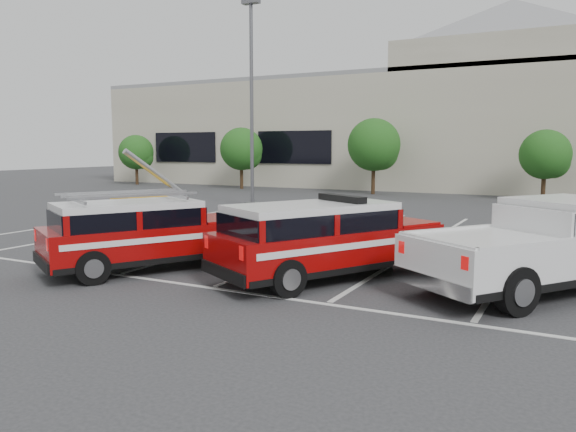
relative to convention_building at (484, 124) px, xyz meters
name	(u,v)px	position (x,y,z in m)	size (l,w,h in m)	color
ground	(276,264)	(-0.18, -31.86, -4.72)	(120.00, 120.00, 0.00)	#2F2F31
stall_markings	(342,239)	(-0.18, -27.36, -4.71)	(23.00, 15.00, 0.01)	silver
convention_building	(484,124)	(0.00, 0.00, 0.00)	(60.00, 16.99, 13.20)	beige
tree_far_left	(137,153)	(-25.09, -9.82, -2.22)	(2.77, 2.77, 3.99)	#3F2B19
tree_left	(243,150)	(-15.09, -9.82, -1.95)	(3.07, 3.07, 4.42)	#3F2B19
tree_mid_left	(375,147)	(-5.09, -9.82, -1.68)	(3.37, 3.37, 4.85)	#3F2B19
tree_mid_right	(547,156)	(4.91, -9.82, -2.22)	(2.77, 2.77, 3.99)	#3F2B19
light_pole_left	(252,103)	(-8.18, -19.86, 0.47)	(0.90, 0.60, 10.24)	#59595E
fire_chief_suv	(326,245)	(1.62, -32.74, -3.94)	(4.36, 5.69, 1.91)	#880606
white_pickup	(550,254)	(6.22, -31.53, -3.95)	(5.42, 6.34, 1.92)	silver
ladder_suv	(144,239)	(-2.71, -33.97, -3.95)	(4.07, 5.19, 1.92)	#880606
utility_rig	(141,212)	(-7.80, -28.46, -4.13)	(3.80, 3.73, 2.96)	#59595E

